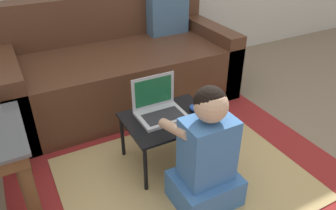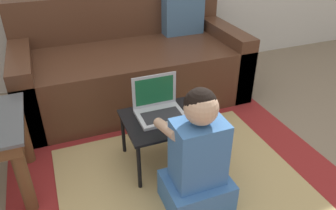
# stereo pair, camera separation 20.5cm
# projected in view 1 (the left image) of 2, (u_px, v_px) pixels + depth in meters

# --- Properties ---
(ground_plane) EXTENTS (16.00, 16.00, 0.00)m
(ground_plane) POSITION_uv_depth(u_px,v_px,m) (187.00, 172.00, 2.10)
(ground_plane) COLOR #7F705B
(area_rug) EXTENTS (2.01, 1.60, 0.01)m
(area_rug) POSITION_uv_depth(u_px,v_px,m) (184.00, 178.00, 2.05)
(area_rug) COLOR maroon
(area_rug) RESTS_ON ground_plane
(couch) EXTENTS (1.85, 0.92, 0.85)m
(couch) POSITION_uv_depth(u_px,v_px,m) (120.00, 66.00, 2.79)
(couch) COLOR #4C2D1E
(couch) RESTS_ON ground_plane
(laptop_desk) EXTENTS (0.54, 0.41, 0.34)m
(laptop_desk) POSITION_uv_depth(u_px,v_px,m) (168.00, 123.00, 2.05)
(laptop_desk) COLOR black
(laptop_desk) RESTS_ON ground_plane
(laptop) EXTENTS (0.29, 0.23, 0.24)m
(laptop) POSITION_uv_depth(u_px,v_px,m) (160.00, 110.00, 2.04)
(laptop) COLOR #B7BCC6
(laptop) RESTS_ON laptop_desk
(computer_mouse) EXTENTS (0.06, 0.09, 0.03)m
(computer_mouse) POSITION_uv_depth(u_px,v_px,m) (195.00, 108.00, 2.10)
(computer_mouse) COLOR #234CB2
(computer_mouse) RESTS_ON laptop_desk
(person_seated) EXTENTS (0.36, 0.42, 0.74)m
(person_seated) POSITION_uv_depth(u_px,v_px,m) (206.00, 157.00, 1.74)
(person_seated) COLOR #3D70B2
(person_seated) RESTS_ON ground_plane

